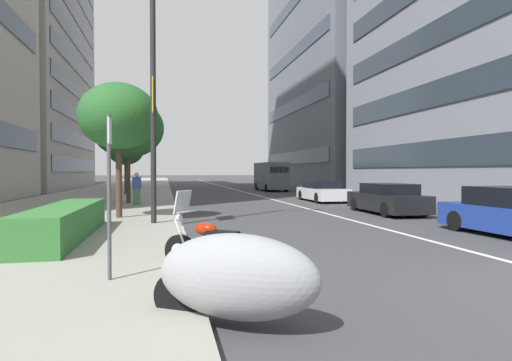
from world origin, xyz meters
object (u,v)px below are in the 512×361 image
street_tree_near_plaza_corner (128,128)px  street_tree_far_plaza (126,150)px  car_following_behind (387,199)px  pedestrian_on_plaza (137,189)px  car_lead_in_lane (322,192)px  delivery_van_ahead (271,176)px  street_tree_mid_sidewalk (118,116)px  motorcycle_far_end_row (236,277)px  street_lamp_with_banners (161,63)px  parking_sign_by_curb (109,181)px  motorcycle_nearest_camera (212,248)px

street_tree_near_plaza_corner → street_tree_far_plaza: size_ratio=1.26×
car_following_behind → pedestrian_on_plaza: pedestrian_on_plaza is taller
car_lead_in_lane → delivery_van_ahead: (14.43, -0.36, 0.82)m
street_tree_mid_sidewalk → motorcycle_far_end_row: bearing=-167.8°
street_tree_far_plaza → pedestrian_on_plaza: street_tree_far_plaza is taller
street_tree_near_plaza_corner → pedestrian_on_plaza: size_ratio=3.43×
pedestrian_on_plaza → street_tree_near_plaza_corner: bearing=-154.5°
street_lamp_with_banners → street_tree_mid_sidewalk: size_ratio=1.83×
car_following_behind → street_tree_near_plaza_corner: 13.62m
car_following_behind → street_tree_near_plaza_corner: street_tree_near_plaza_corner is taller
pedestrian_on_plaza → street_lamp_with_banners: bearing=16.5°
parking_sign_by_curb → street_lamp_with_banners: size_ratio=0.29×
parking_sign_by_curb → car_following_behind: bearing=-45.7°
motorcycle_nearest_camera → delivery_van_ahead: (31.35, -8.93, 0.98)m
motorcycle_nearest_camera → car_following_behind: motorcycle_nearest_camera is taller
motorcycle_nearest_camera → street_tree_far_plaza: street_tree_far_plaza is taller
street_lamp_with_banners → street_tree_far_plaza: 19.57m
delivery_van_ahead → pedestrian_on_plaza: delivery_van_ahead is taller
delivery_van_ahead → street_lamp_with_banners: 26.96m
street_tree_near_plaza_corner → parking_sign_by_curb: bearing=-176.3°
motorcycle_nearest_camera → delivery_van_ahead: 32.61m
pedestrian_on_plaza → car_lead_in_lane: bearing=110.7°
street_tree_far_plaza → street_lamp_with_banners: bearing=-171.7°
car_lead_in_lane → delivery_van_ahead: bearing=-0.9°
car_lead_in_lane → street_tree_near_plaza_corner: street_tree_near_plaza_corner is taller
motorcycle_far_end_row → street_tree_mid_sidewalk: (11.37, 2.46, 3.23)m
motorcycle_nearest_camera → street_tree_near_plaza_corner: (15.85, 2.75, 3.69)m
delivery_van_ahead → street_tree_mid_sidewalk: (-22.83, 11.41, 2.42)m
street_lamp_with_banners → motorcycle_nearest_camera: bearing=-171.8°
motorcycle_far_end_row → car_following_behind: bearing=-94.0°
parking_sign_by_curb → street_tree_mid_sidewalk: (9.33, 0.81, 2.15)m
street_tree_near_plaza_corner → car_following_behind: bearing=-120.3°
motorcycle_nearest_camera → car_lead_in_lane: 18.96m
pedestrian_on_plaza → street_tree_far_plaza: bearing=-165.5°
motorcycle_nearest_camera → street_tree_far_plaza: (25.84, 3.75, 3.00)m
car_following_behind → car_lead_in_lane: car_following_behind is taller
delivery_van_ahead → parking_sign_by_curb: bearing=161.1°
car_lead_in_lane → street_tree_far_plaza: street_tree_far_plaza is taller
car_following_behind → street_lamp_with_banners: (-2.65, 9.55, 4.74)m
car_following_behind → parking_sign_by_curb: 14.40m
car_lead_in_lane → street_lamp_with_banners: size_ratio=0.52×
motorcycle_nearest_camera → street_lamp_with_banners: size_ratio=0.19×
motorcycle_far_end_row → delivery_van_ahead: delivery_van_ahead is taller
car_lead_in_lane → pedestrian_on_plaza: pedestrian_on_plaza is taller
car_lead_in_lane → street_tree_far_plaza: 15.47m
car_lead_in_lane → street_lamp_with_banners: 14.84m
motorcycle_far_end_row → parking_sign_by_curb: (2.04, 1.65, 1.08)m
car_following_behind → street_tree_near_plaza_corner: (6.64, 11.36, 3.50)m
car_following_behind → motorcycle_nearest_camera: bearing=139.2°
motorcycle_far_end_row → pedestrian_on_plaza: (17.14, 2.21, 0.36)m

